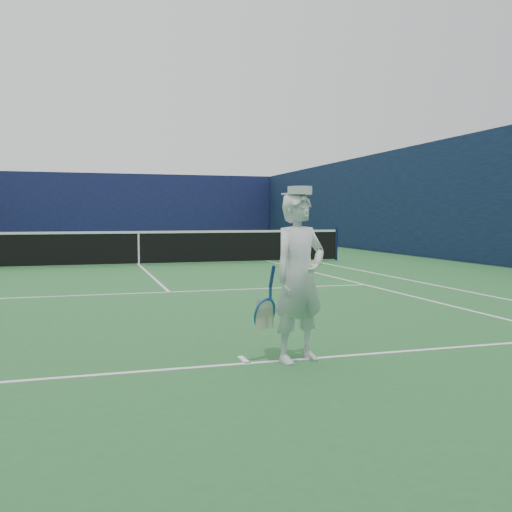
# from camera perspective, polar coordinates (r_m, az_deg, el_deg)

# --- Properties ---
(ground) EXTENTS (80.00, 80.00, 0.00)m
(ground) POSITION_cam_1_polar(r_m,az_deg,el_deg) (17.29, -11.63, -0.87)
(ground) COLOR #25632E
(ground) RESTS_ON ground
(court_markings) EXTENTS (11.03, 23.83, 0.01)m
(court_markings) POSITION_cam_1_polar(r_m,az_deg,el_deg) (17.29, -11.63, -0.86)
(court_markings) COLOR white
(court_markings) RESTS_ON ground
(windscreen_fence) EXTENTS (20.12, 36.12, 4.00)m
(windscreen_fence) POSITION_cam_1_polar(r_m,az_deg,el_deg) (17.24, -11.73, 5.76)
(windscreen_fence) COLOR #0F1439
(windscreen_fence) RESTS_ON ground
(tennis_net) EXTENTS (12.88, 0.09, 1.07)m
(tennis_net) POSITION_cam_1_polar(r_m,az_deg,el_deg) (17.26, -11.66, 0.96)
(tennis_net) COLOR #141E4C
(tennis_net) RESTS_ON ground
(tennis_player) EXTENTS (0.84, 0.58, 1.74)m
(tennis_player) POSITION_cam_1_polar(r_m,az_deg,el_deg) (5.66, 4.34, -2.08)
(tennis_player) COLOR white
(tennis_player) RESTS_ON ground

